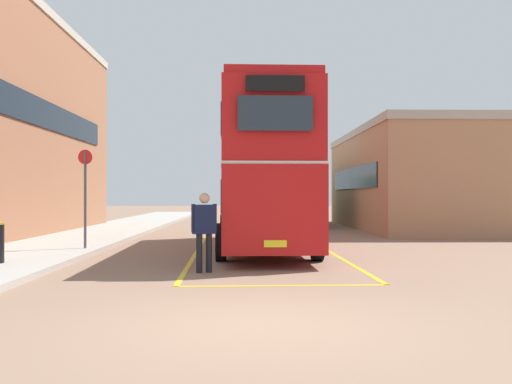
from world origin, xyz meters
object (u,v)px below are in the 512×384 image
at_px(single_deck_bus, 288,197).
at_px(bus_stop_sign, 85,189).
at_px(double_decker_bus, 262,171).
at_px(pedestrian_boarding, 204,226).

height_order(single_deck_bus, bus_stop_sign, bus_stop_sign).
bearing_deg(double_decker_bus, single_deck_bus, 82.34).
relative_size(pedestrian_boarding, bus_stop_sign, 0.60).
relative_size(double_decker_bus, pedestrian_boarding, 5.96).
bearing_deg(single_deck_bus, double_decker_bus, -97.66).
distance_m(single_deck_bus, bus_stop_sign, 17.07).
distance_m(pedestrian_boarding, bus_stop_sign, 5.94).
height_order(double_decker_bus, pedestrian_boarding, double_decker_bus).
bearing_deg(bus_stop_sign, pedestrian_boarding, -48.64).
bearing_deg(bus_stop_sign, single_deck_bus, 64.71).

